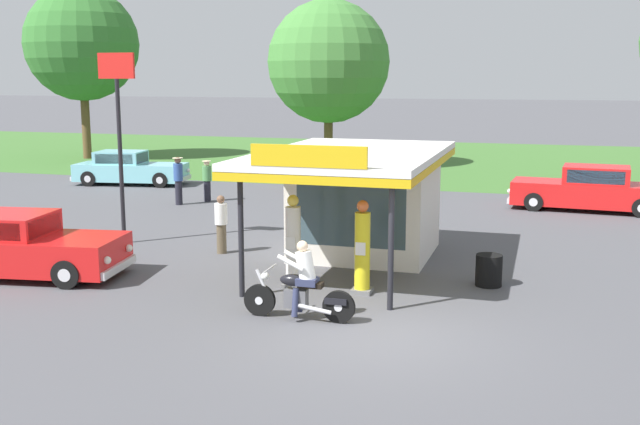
# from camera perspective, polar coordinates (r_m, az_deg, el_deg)

# --- Properties ---
(ground_plane) EXTENTS (300.00, 300.00, 0.00)m
(ground_plane) POSITION_cam_1_polar(r_m,az_deg,el_deg) (14.18, 4.41, -9.07)
(ground_plane) COLOR #4C4C51
(grass_verge_strip) EXTENTS (120.00, 24.00, 0.01)m
(grass_verge_strip) POSITION_cam_1_polar(r_m,az_deg,el_deg) (43.43, 12.99, 3.78)
(grass_verge_strip) COLOR #3D6B2D
(grass_verge_strip) RESTS_ON ground
(service_station_kiosk) EXTENTS (4.15, 7.04, 3.35)m
(service_station_kiosk) POSITION_cam_1_polar(r_m,az_deg,el_deg) (19.61, 3.25, 1.46)
(service_station_kiosk) COLOR silver
(service_station_kiosk) RESTS_ON ground
(gas_pump_nearside) EXTENTS (0.44, 0.44, 2.11)m
(gas_pump_nearside) POSITION_cam_1_polar(r_m,az_deg,el_deg) (16.85, -2.04, -2.49)
(gas_pump_nearside) COLOR slate
(gas_pump_nearside) RESTS_ON ground
(gas_pump_offside) EXTENTS (0.44, 0.44, 2.07)m
(gas_pump_offside) POSITION_cam_1_polar(r_m,az_deg,el_deg) (16.43, 3.22, -2.91)
(gas_pump_offside) COLOR slate
(gas_pump_offside) RESTS_ON ground
(motorcycle_with_rider) EXTENTS (2.26, 0.70, 1.58)m
(motorcycle_with_rider) POSITION_cam_1_polar(r_m,az_deg,el_deg) (14.71, -1.49, -5.66)
(motorcycle_with_rider) COLOR black
(motorcycle_with_rider) RESTS_ON ground
(featured_classic_sedan) EXTENTS (5.48, 2.64, 1.51)m
(featured_classic_sedan) POSITION_cam_1_polar(r_m,az_deg,el_deg) (19.35, -22.13, -2.46)
(featured_classic_sedan) COLOR red
(featured_classic_sedan) RESTS_ON ground
(parked_car_back_row_centre_right) EXTENTS (5.51, 2.20, 1.59)m
(parked_car_back_row_centre_right) POSITION_cam_1_polar(r_m,az_deg,el_deg) (28.33, 19.69, 1.59)
(parked_car_back_row_centre_right) COLOR red
(parked_car_back_row_centre_right) RESTS_ON ground
(parked_car_back_row_left) EXTENTS (5.14, 2.47, 1.47)m
(parked_car_back_row_left) POSITION_cam_1_polar(r_m,az_deg,el_deg) (34.27, -14.23, 3.19)
(parked_car_back_row_left) COLOR #7AC6D1
(parked_car_back_row_left) RESTS_ON ground
(parked_car_back_row_far_left) EXTENTS (5.43, 2.54, 1.42)m
(parked_car_back_row_far_left) POSITION_cam_1_polar(r_m,az_deg,el_deg) (31.30, 2.42, 2.84)
(parked_car_back_row_far_left) COLOR #993819
(parked_car_back_row_far_left) RESTS_ON ground
(bystander_strolling_foreground) EXTENTS (0.39, 0.39, 1.78)m
(bystander_strolling_foreground) POSITION_cam_1_polar(r_m,az_deg,el_deg) (28.33, -10.66, 2.50)
(bystander_strolling_foreground) COLOR black
(bystander_strolling_foreground) RESTS_ON ground
(bystander_admiring_sedan) EXTENTS (0.34, 0.34, 1.58)m
(bystander_admiring_sedan) POSITION_cam_1_polar(r_m,az_deg,el_deg) (20.32, -7.48, -0.80)
(bystander_admiring_sedan) COLOR brown
(bystander_admiring_sedan) RESTS_ON ground
(bystander_standing_back_lot) EXTENTS (0.34, 0.34, 1.57)m
(bystander_standing_back_lot) POSITION_cam_1_polar(r_m,az_deg,el_deg) (28.92, -8.54, 2.47)
(bystander_standing_back_lot) COLOR black
(bystander_standing_back_lot) RESTS_ON ground
(tree_oak_far_left) EXTENTS (6.31, 6.31, 8.60)m
(tree_oak_far_left) POSITION_cam_1_polar(r_m,az_deg,el_deg) (39.54, 0.65, 11.32)
(tree_oak_far_left) COLOR brown
(tree_oak_far_left) RESTS_ON ground
(tree_oak_left) EXTENTS (6.41, 6.41, 9.72)m
(tree_oak_left) POSITION_cam_1_polar(r_m,az_deg,el_deg) (45.97, -17.59, 11.92)
(tree_oak_left) COLOR brown
(tree_oak_left) RESTS_ON ground
(roadside_pole_sign) EXTENTS (1.10, 0.12, 5.33)m
(roadside_pole_sign) POSITION_cam_1_polar(r_m,az_deg,el_deg) (21.80, -14.99, 7.03)
(roadside_pole_sign) COLOR black
(roadside_pole_sign) RESTS_ON ground
(spare_tire_stack) EXTENTS (0.60, 0.60, 0.72)m
(spare_tire_stack) POSITION_cam_1_polar(r_m,az_deg,el_deg) (17.54, 12.64, -4.28)
(spare_tire_stack) COLOR black
(spare_tire_stack) RESTS_ON ground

